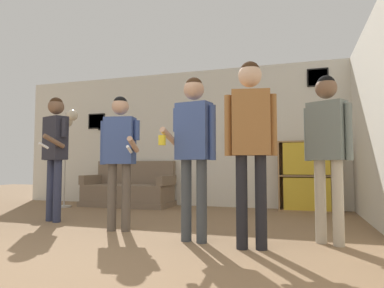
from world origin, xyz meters
TOP-DOWN VIEW (x-y plane):
  - ground_plane at (0.00, 0.00)m, footprint 20.00×20.00m
  - wall_back at (-0.00, 4.58)m, footprint 8.02×0.08m
  - couch at (-1.31, 4.17)m, footprint 1.75×0.80m
  - bookshelf at (2.03, 4.36)m, footprint 0.95×0.30m
  - floor_lamp at (-2.38, 3.58)m, footprint 0.42×0.46m
  - person_player_foreground_left at (-1.42, 2.11)m, footprint 0.47×0.57m
  - person_player_foreground_center at (-0.18, 1.76)m, footprint 0.53×0.43m
  - person_watcher_holding_cup at (0.86, 1.46)m, footprint 0.55×0.41m
  - person_spectator_near_bookshelf at (1.47, 1.32)m, footprint 0.49×0.26m
  - person_spectator_far_right at (2.19, 1.76)m, footprint 0.45×0.35m
  - drinking_cup at (2.15, 4.36)m, footprint 0.08×0.08m

SIDE VIEW (x-z plane):
  - ground_plane at x=0.00m, z-range 0.00..0.00m
  - couch at x=-1.31m, z-range -0.15..0.74m
  - bookshelf at x=2.03m, z-range 0.00..1.22m
  - person_player_foreground_center at x=-0.18m, z-range 0.18..1.83m
  - person_spectator_far_right at x=2.19m, z-range 0.20..1.91m
  - person_watcher_holding_cup at x=0.86m, z-range 0.20..1.93m
  - person_player_foreground_left at x=-1.42m, z-range 0.22..1.99m
  - person_spectator_near_bookshelf at x=1.47m, z-range 0.22..2.02m
  - drinking_cup at x=2.15m, z-range 1.22..1.31m
  - wall_back at x=0.00m, z-range 0.00..2.70m
  - floor_lamp at x=-2.38m, z-range 0.58..2.44m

